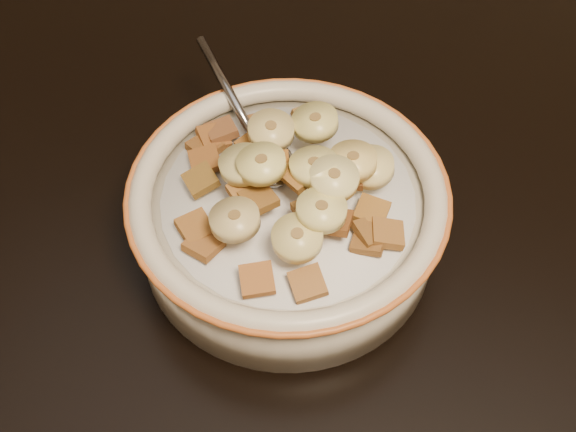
% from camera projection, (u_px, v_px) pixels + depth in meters
% --- Properties ---
extents(table, '(1.43, 0.95, 0.04)m').
position_uv_depth(table, '(251.00, 393.00, 0.47)').
color(table, black).
rests_on(table, floor).
extents(chair, '(0.46, 0.46, 0.85)m').
position_uv_depth(chair, '(390.00, 84.00, 1.08)').
color(chair, black).
rests_on(chair, floor).
extents(cereal_bowl, '(0.20, 0.20, 0.05)m').
position_uv_depth(cereal_bowl, '(288.00, 221.00, 0.50)').
color(cereal_bowl, beige).
rests_on(cereal_bowl, table).
extents(milk, '(0.17, 0.17, 0.00)m').
position_uv_depth(milk, '(288.00, 199.00, 0.48)').
color(milk, white).
rests_on(milk, cereal_bowl).
extents(spoon, '(0.06, 0.06, 0.01)m').
position_uv_depth(spoon, '(267.00, 161.00, 0.49)').
color(spoon, gray).
rests_on(spoon, cereal_bowl).
extents(cereal_square_0, '(0.03, 0.03, 0.01)m').
position_uv_depth(cereal_square_0, '(257.00, 280.00, 0.43)').
color(cereal_square_0, '#955824').
rests_on(cereal_square_0, milk).
extents(cereal_square_1, '(0.03, 0.03, 0.01)m').
position_uv_depth(cereal_square_1, '(312.00, 210.00, 0.45)').
color(cereal_square_1, brown).
rests_on(cereal_square_1, milk).
extents(cereal_square_2, '(0.03, 0.03, 0.01)m').
position_uv_depth(cereal_square_2, '(308.00, 284.00, 0.43)').
color(cereal_square_2, '#905B32').
rests_on(cereal_square_2, milk).
extents(cereal_square_3, '(0.03, 0.03, 0.01)m').
position_uv_depth(cereal_square_3, '(255.00, 145.00, 0.49)').
color(cereal_square_3, brown).
rests_on(cereal_square_3, milk).
extents(cereal_square_4, '(0.03, 0.03, 0.01)m').
position_uv_depth(cereal_square_4, '(201.00, 180.00, 0.47)').
color(cereal_square_4, brown).
rests_on(cereal_square_4, milk).
extents(cereal_square_5, '(0.03, 0.03, 0.01)m').
position_uv_depth(cereal_square_5, '(204.00, 245.00, 0.45)').
color(cereal_square_5, brown).
rests_on(cereal_square_5, milk).
extents(cereal_square_6, '(0.03, 0.03, 0.01)m').
position_uv_depth(cereal_square_6, '(195.00, 227.00, 0.45)').
color(cereal_square_6, brown).
rests_on(cereal_square_6, milk).
extents(cereal_square_7, '(0.03, 0.03, 0.01)m').
position_uv_depth(cereal_square_7, '(205.00, 146.00, 0.50)').
color(cereal_square_7, brown).
rests_on(cereal_square_7, milk).
extents(cereal_square_8, '(0.03, 0.03, 0.01)m').
position_uv_depth(cereal_square_8, '(310.00, 118.00, 0.52)').
color(cereal_square_8, brown).
rests_on(cereal_square_8, milk).
extents(cereal_square_9, '(0.02, 0.02, 0.01)m').
position_uv_depth(cereal_square_9, '(387.00, 234.00, 0.45)').
color(cereal_square_9, brown).
rests_on(cereal_square_9, milk).
extents(cereal_square_10, '(0.02, 0.03, 0.01)m').
position_uv_depth(cereal_square_10, '(274.00, 165.00, 0.46)').
color(cereal_square_10, brown).
rests_on(cereal_square_10, milk).
extents(cereal_square_11, '(0.03, 0.03, 0.01)m').
position_uv_depth(cereal_square_11, '(325.00, 184.00, 0.46)').
color(cereal_square_11, brown).
rests_on(cereal_square_11, milk).
extents(cereal_square_12, '(0.03, 0.03, 0.01)m').
position_uv_depth(cereal_square_12, '(214.00, 137.00, 0.50)').
color(cereal_square_12, brown).
rests_on(cereal_square_12, milk).
extents(cereal_square_13, '(0.03, 0.03, 0.01)m').
position_uv_depth(cereal_square_13, '(325.00, 208.00, 0.45)').
color(cereal_square_13, brown).
rests_on(cereal_square_13, milk).
extents(cereal_square_14, '(0.03, 0.03, 0.01)m').
position_uv_depth(cereal_square_14, '(259.00, 199.00, 0.45)').
color(cereal_square_14, brown).
rests_on(cereal_square_14, milk).
extents(cereal_square_15, '(0.02, 0.02, 0.01)m').
position_uv_depth(cereal_square_15, '(372.00, 211.00, 0.46)').
color(cereal_square_15, '#8F5B18').
rests_on(cereal_square_15, milk).
extents(cereal_square_16, '(0.03, 0.03, 0.01)m').
position_uv_depth(cereal_square_16, '(299.00, 174.00, 0.45)').
color(cereal_square_16, brown).
rests_on(cereal_square_16, milk).
extents(cereal_square_17, '(0.03, 0.03, 0.01)m').
position_uv_depth(cereal_square_17, '(221.00, 130.00, 0.50)').
color(cereal_square_17, brown).
rests_on(cereal_square_17, milk).
extents(cereal_square_18, '(0.03, 0.03, 0.01)m').
position_uv_depth(cereal_square_18, '(247.00, 192.00, 0.46)').
color(cereal_square_18, '#9B6229').
rests_on(cereal_square_18, milk).
extents(cereal_square_19, '(0.02, 0.02, 0.01)m').
position_uv_depth(cereal_square_19, '(349.00, 175.00, 0.47)').
color(cereal_square_19, brown).
rests_on(cereal_square_19, milk).
extents(cereal_square_20, '(0.03, 0.03, 0.01)m').
position_uv_depth(cereal_square_20, '(205.00, 160.00, 0.49)').
color(cereal_square_20, brown).
rests_on(cereal_square_20, milk).
extents(cereal_square_21, '(0.03, 0.03, 0.01)m').
position_uv_depth(cereal_square_21, '(261.00, 172.00, 0.46)').
color(cereal_square_21, brown).
rests_on(cereal_square_21, milk).
extents(cereal_square_22, '(0.02, 0.02, 0.01)m').
position_uv_depth(cereal_square_22, '(369.00, 240.00, 0.45)').
color(cereal_square_22, olive).
rests_on(cereal_square_22, milk).
extents(cereal_square_23, '(0.02, 0.02, 0.01)m').
position_uv_depth(cereal_square_23, '(335.00, 222.00, 0.45)').
color(cereal_square_23, brown).
rests_on(cereal_square_23, milk).
extents(cereal_square_24, '(0.03, 0.03, 0.01)m').
position_uv_depth(cereal_square_24, '(264.00, 125.00, 0.51)').
color(cereal_square_24, brown).
rests_on(cereal_square_24, milk).
extents(cereal_square_25, '(0.03, 0.03, 0.01)m').
position_uv_depth(cereal_square_25, '(373.00, 231.00, 0.45)').
color(cereal_square_25, brown).
rests_on(cereal_square_25, milk).
extents(cereal_square_26, '(0.02, 0.02, 0.01)m').
position_uv_depth(cereal_square_26, '(316.00, 172.00, 0.46)').
color(cereal_square_26, brown).
rests_on(cereal_square_26, milk).
extents(banana_slice_0, '(0.03, 0.03, 0.02)m').
position_uv_depth(banana_slice_0, '(371.00, 167.00, 0.47)').
color(banana_slice_0, '#C9BD74').
rests_on(banana_slice_0, milk).
extents(banana_slice_1, '(0.04, 0.04, 0.01)m').
position_uv_depth(banana_slice_1, '(235.00, 220.00, 0.44)').
color(banana_slice_1, '#CAB585').
rests_on(banana_slice_1, milk).
extents(banana_slice_2, '(0.04, 0.04, 0.01)m').
position_uv_depth(banana_slice_2, '(315.00, 122.00, 0.48)').
color(banana_slice_2, '#EBDF80').
rests_on(banana_slice_2, milk).
extents(banana_slice_3, '(0.04, 0.04, 0.01)m').
position_uv_depth(banana_slice_3, '(336.00, 173.00, 0.46)').
color(banana_slice_3, tan).
rests_on(banana_slice_3, milk).
extents(banana_slice_4, '(0.04, 0.04, 0.01)m').
position_uv_depth(banana_slice_4, '(271.00, 130.00, 0.48)').
color(banana_slice_4, '#E1C87E').
rests_on(banana_slice_4, milk).
extents(banana_slice_5, '(0.04, 0.04, 0.01)m').
position_uv_depth(banana_slice_5, '(321.00, 210.00, 0.43)').
color(banana_slice_5, beige).
rests_on(banana_slice_5, milk).
extents(banana_slice_6, '(0.03, 0.03, 0.02)m').
position_uv_depth(banana_slice_6, '(314.00, 166.00, 0.45)').
color(banana_slice_6, '#F3E892').
rests_on(banana_slice_6, milk).
extents(banana_slice_7, '(0.04, 0.04, 0.01)m').
position_uv_depth(banana_slice_7, '(262.00, 164.00, 0.45)').
color(banana_slice_7, '#DED385').
rests_on(banana_slice_7, milk).
extents(banana_slice_8, '(0.04, 0.04, 0.01)m').
position_uv_depth(banana_slice_8, '(334.00, 178.00, 0.45)').
color(banana_slice_8, '#F1E391').
rests_on(banana_slice_8, milk).
extents(banana_slice_9, '(0.04, 0.04, 0.01)m').
position_uv_depth(banana_slice_9, '(243.00, 164.00, 0.46)').
color(banana_slice_9, '#E6DB76').
rests_on(banana_slice_9, milk).
extents(banana_slice_10, '(0.04, 0.04, 0.01)m').
position_uv_depth(banana_slice_10, '(297.00, 238.00, 0.43)').
color(banana_slice_10, '#DDC26B').
rests_on(banana_slice_10, milk).
extents(banana_slice_11, '(0.03, 0.03, 0.01)m').
position_uv_depth(banana_slice_11, '(353.00, 161.00, 0.46)').
color(banana_slice_11, '#E7C375').
rests_on(banana_slice_11, milk).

